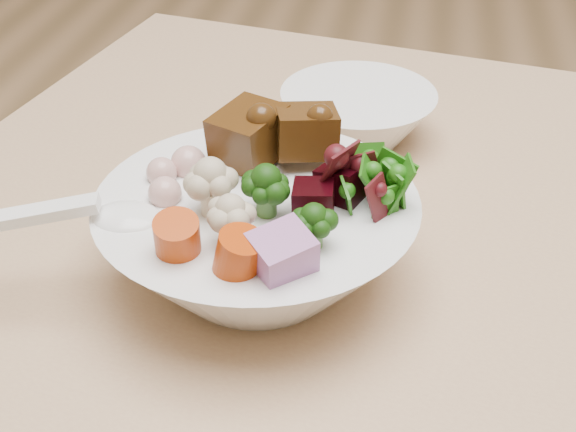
{
  "coord_description": "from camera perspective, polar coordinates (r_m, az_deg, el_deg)",
  "views": [
    {
      "loc": [
        -0.16,
        -0.61,
        1.08
      ],
      "look_at": [
        -0.25,
        -0.15,
        0.76
      ],
      "focal_mm": 50.0,
      "sensor_mm": 36.0,
      "label": 1
    }
  ],
  "objects": [
    {
      "name": "side_bowl",
      "position": [
        0.8,
        4.96,
        7.11
      ],
      "size": [
        0.15,
        0.15,
        0.05
      ],
      "primitive_type": null,
      "color": "white",
      "rests_on": "dining_table"
    },
    {
      "name": "food_bowl",
      "position": [
        0.6,
        -1.99,
        -1.14
      ],
      "size": [
        0.24,
        0.24,
        0.13
      ],
      "color": "white",
      "rests_on": "dining_table"
    },
    {
      "name": "soup_spoon",
      "position": [
        0.58,
        -13.11,
        -0.16
      ],
      "size": [
        0.15,
        0.06,
        0.03
      ],
      "rotation": [
        0.0,
        0.0,
        0.25
      ],
      "color": "white",
      "rests_on": "food_bowl"
    }
  ]
}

